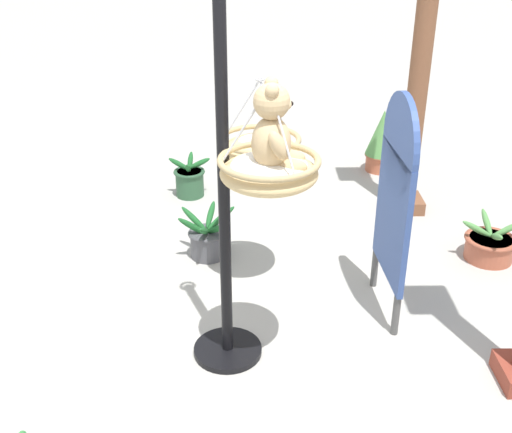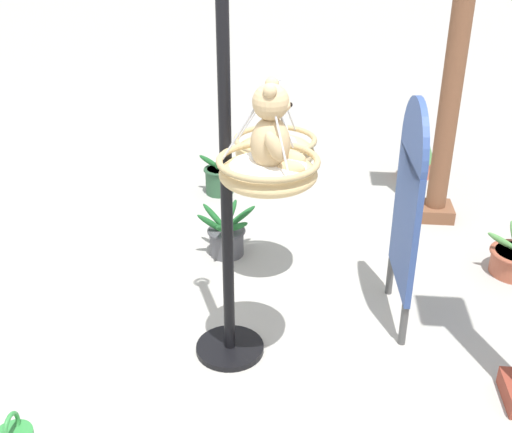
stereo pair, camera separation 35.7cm
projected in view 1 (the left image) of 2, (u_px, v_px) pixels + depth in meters
ground_plane at (249, 362)px, 4.07m from camera, size 40.00×40.00×0.00m
display_pole_central at (225, 247)px, 3.80m from camera, size 0.44×0.44×2.51m
hanging_basket_with_teddy at (269, 170)px, 3.42m from camera, size 0.56×0.56×0.56m
teddy_bear at (274, 133)px, 3.33m from camera, size 0.34×0.30×0.49m
hanging_basket_left_high at (260, 150)px, 4.42m from camera, size 0.57×0.57×0.62m
greenhouse_pillar_right at (420, 70)px, 5.45m from camera, size 0.33×0.33×2.73m
potted_plant_fern_front at (207, 239)px, 5.19m from camera, size 0.56×0.48×0.41m
potted_plant_bushy_green at (190, 180)px, 6.24m from camera, size 0.39×0.42×0.41m
potted_plant_conical_shrub at (382, 141)px, 6.74m from camera, size 0.34×0.34×0.67m
potted_plant_trailing_ivy at (490, 245)px, 5.17m from camera, size 0.52×0.51×0.36m
display_sign_board at (395, 190)px, 4.18m from camera, size 0.68×0.08×1.58m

